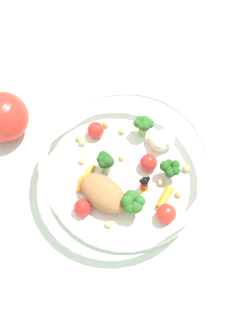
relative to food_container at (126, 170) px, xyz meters
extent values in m
plane|color=silver|center=(0.02, 0.01, -0.03)|extent=(2.40, 2.40, 0.00)
cylinder|color=white|center=(0.00, 0.00, -0.03)|extent=(0.23, 0.23, 0.01)
torus|color=white|center=(0.00, 0.00, 0.02)|extent=(0.25, 0.25, 0.01)
ellipsoid|color=#9E663D|center=(-0.02, 0.05, 0.00)|extent=(0.09, 0.07, 0.04)
cylinder|color=#8EB766|center=(0.02, 0.02, -0.01)|extent=(0.01, 0.01, 0.02)
sphere|color=#23561E|center=(0.03, 0.02, 0.01)|extent=(0.01, 0.01, 0.01)
sphere|color=#23561E|center=(0.03, 0.03, 0.01)|extent=(0.01, 0.01, 0.01)
sphere|color=#23561E|center=(0.02, 0.03, 0.01)|extent=(0.01, 0.01, 0.01)
sphere|color=#23561E|center=(0.02, 0.02, 0.01)|extent=(0.01, 0.01, 0.01)
sphere|color=#23561E|center=(0.02, 0.02, 0.01)|extent=(0.02, 0.02, 0.02)
sphere|color=#23561E|center=(0.03, 0.02, 0.01)|extent=(0.01, 0.01, 0.01)
cylinder|color=#8EB766|center=(0.05, -0.06, -0.01)|extent=(0.01, 0.01, 0.02)
sphere|color=#2D6023|center=(0.06, -0.06, 0.01)|extent=(0.01, 0.01, 0.01)
sphere|color=#2D6023|center=(0.06, -0.05, 0.01)|extent=(0.01, 0.01, 0.01)
sphere|color=#2D6023|center=(0.05, -0.05, 0.01)|extent=(0.01, 0.01, 0.01)
sphere|color=#2D6023|center=(0.05, -0.06, 0.01)|extent=(0.02, 0.02, 0.02)
sphere|color=#2D6023|center=(0.05, -0.06, 0.01)|extent=(0.02, 0.02, 0.02)
sphere|color=#2D6023|center=(0.06, -0.06, 0.01)|extent=(0.02, 0.02, 0.02)
cylinder|color=#7FAD5B|center=(-0.05, 0.02, -0.01)|extent=(0.01, 0.01, 0.02)
sphere|color=#2D6023|center=(-0.04, 0.02, 0.01)|extent=(0.02, 0.02, 0.02)
sphere|color=#2D6023|center=(-0.05, 0.02, 0.01)|extent=(0.02, 0.02, 0.02)
sphere|color=#2D6023|center=(-0.06, 0.02, 0.01)|extent=(0.02, 0.02, 0.02)
sphere|color=#2D6023|center=(-0.06, 0.02, 0.01)|extent=(0.02, 0.02, 0.02)
sphere|color=#2D6023|center=(-0.06, 0.01, 0.01)|extent=(0.02, 0.02, 0.02)
sphere|color=#2D6023|center=(-0.05, 0.01, 0.01)|extent=(0.01, 0.01, 0.01)
cylinder|color=#8EB766|center=(-0.03, -0.06, -0.01)|extent=(0.01, 0.01, 0.02)
sphere|color=#23561E|center=(-0.02, -0.06, 0.01)|extent=(0.01, 0.01, 0.01)
sphere|color=#23561E|center=(-0.02, -0.05, 0.01)|extent=(0.02, 0.02, 0.02)
sphere|color=#23561E|center=(-0.03, -0.05, 0.00)|extent=(0.01, 0.01, 0.01)
sphere|color=#23561E|center=(-0.03, -0.05, 0.00)|extent=(0.02, 0.02, 0.02)
sphere|color=#23561E|center=(-0.04, -0.06, 0.00)|extent=(0.01, 0.01, 0.01)
sphere|color=#23561E|center=(-0.03, -0.06, 0.01)|extent=(0.01, 0.01, 0.01)
sphere|color=#23561E|center=(-0.02, -0.06, 0.00)|extent=(0.01, 0.01, 0.01)
sphere|color=silver|center=(0.03, -0.06, -0.01)|extent=(0.02, 0.02, 0.02)
sphere|color=silver|center=(0.02, -0.07, -0.01)|extent=(0.03, 0.03, 0.03)
sphere|color=silver|center=(0.02, -0.07, 0.00)|extent=(0.02, 0.02, 0.02)
sphere|color=silver|center=(0.02, -0.08, 0.00)|extent=(0.03, 0.03, 0.03)
cube|color=yellow|center=(-0.03, -0.01, -0.02)|extent=(0.02, 0.01, 0.00)
cylinder|color=red|center=(-0.03, -0.01, -0.01)|extent=(0.01, 0.01, 0.02)
sphere|color=black|center=(-0.03, -0.01, 0.00)|extent=(0.01, 0.01, 0.01)
sphere|color=black|center=(-0.03, -0.02, 0.01)|extent=(0.01, 0.01, 0.01)
sphere|color=black|center=(-0.03, -0.01, 0.01)|extent=(0.01, 0.01, 0.01)
cylinder|color=orange|center=(-0.06, -0.03, -0.01)|extent=(0.03, 0.04, 0.01)
cylinder|color=orange|center=(0.03, 0.05, -0.02)|extent=(0.02, 0.03, 0.01)
cylinder|color=orange|center=(0.01, 0.07, -0.01)|extent=(0.03, 0.02, 0.01)
sphere|color=red|center=(-0.08, -0.02, -0.01)|extent=(0.03, 0.03, 0.03)
sphere|color=red|center=(0.00, -0.04, -0.01)|extent=(0.03, 0.03, 0.03)
sphere|color=red|center=(-0.02, 0.08, -0.01)|extent=(0.02, 0.02, 0.02)
sphere|color=red|center=(0.09, 0.01, -0.01)|extent=(0.03, 0.03, 0.03)
sphere|color=#D1B775|center=(0.05, 0.05, -0.02)|extent=(0.01, 0.01, 0.01)
sphere|color=tan|center=(0.03, -0.01, -0.02)|extent=(0.01, 0.01, 0.01)
sphere|color=#D1B775|center=(-0.06, -0.05, -0.02)|extent=(0.01, 0.01, 0.01)
sphere|color=#D1B775|center=(-0.03, -0.04, -0.02)|extent=(0.01, 0.01, 0.01)
sphere|color=#D1B775|center=(0.09, -0.01, -0.02)|extent=(0.01, 0.01, 0.01)
sphere|color=tan|center=(0.07, -0.03, -0.02)|extent=(0.01, 0.01, 0.01)
sphere|color=tan|center=(0.10, 0.01, -0.02)|extent=(0.01, 0.01, 0.01)
sphere|color=#D1B775|center=(0.08, 0.04, -0.02)|extent=(0.01, 0.01, 0.01)
sphere|color=#D1B775|center=(0.09, 0.04, -0.02)|extent=(0.01, 0.01, 0.01)
sphere|color=tan|center=(-0.03, -0.08, -0.02)|extent=(0.01, 0.01, 0.01)
sphere|color=tan|center=(-0.06, 0.06, -0.02)|extent=(0.01, 0.01, 0.01)
sphere|color=red|center=(0.16, 0.13, 0.01)|extent=(0.08, 0.08, 0.08)
camera|label=1|loc=(-0.28, 0.15, 0.63)|focal=52.25mm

